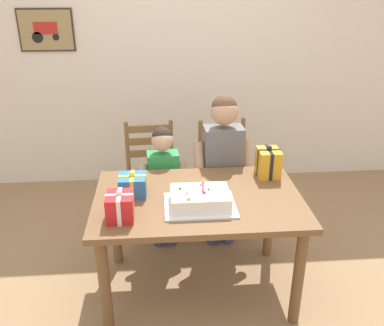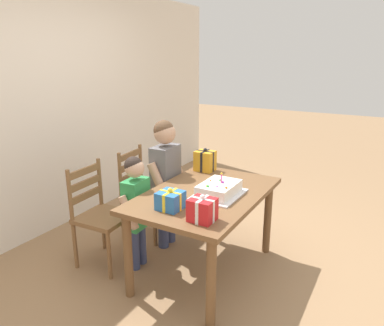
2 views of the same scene
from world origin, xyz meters
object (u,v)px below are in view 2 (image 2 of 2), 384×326
object	(u,v)px
gift_box_red_large	(170,200)
chair_right	(144,192)
birthday_cake	(219,189)
gift_box_corner_small	(205,161)
child_older	(166,172)
dining_table	(205,204)
chair_left	(100,215)
gift_box_beside_cake	(202,210)
child_younger	(136,202)

from	to	relation	value
gift_box_red_large	chair_right	xyz separation A→B (m)	(0.74, 0.82, -0.34)
birthday_cake	gift_box_corner_small	distance (m)	0.66
birthday_cake	child_older	bearing A→B (deg)	70.67
dining_table	child_older	world-z (taller)	child_older
birthday_cake	gift_box_red_large	bearing A→B (deg)	155.59
gift_box_red_large	chair_left	distance (m)	0.89
chair_left	chair_right	distance (m)	0.64
gift_box_beside_cake	birthday_cake	bearing A→B (deg)	12.22
chair_right	child_older	size ratio (longest dim) A/B	0.73
dining_table	gift_box_red_large	bearing A→B (deg)	170.39
child_older	child_younger	distance (m)	0.48
gift_box_red_large	child_older	distance (m)	0.82
gift_box_beside_cake	gift_box_corner_small	distance (m)	1.12
dining_table	gift_box_beside_cake	world-z (taller)	gift_box_beside_cake
dining_table	gift_box_corner_small	world-z (taller)	gift_box_corner_small
dining_table	child_older	distance (m)	0.62
gift_box_red_large	chair_left	xyz separation A→B (m)	(0.10, 0.82, -0.34)
birthday_cake	chair_right	distance (m)	1.10
gift_box_red_large	child_older	bearing A→B (deg)	36.22
child_older	chair_left	bearing A→B (deg)	149.66
chair_right	child_younger	distance (m)	0.65
gift_box_corner_small	chair_left	xyz separation A→B (m)	(-0.84, 0.60, -0.37)
gift_box_beside_cake	dining_table	bearing A→B (deg)	25.32
dining_table	child_older	bearing A→B (deg)	66.46
child_older	child_younger	bearing A→B (deg)	179.93
gift_box_beside_cake	child_older	distance (m)	1.07
gift_box_red_large	child_younger	xyz separation A→B (m)	(0.20, 0.49, -0.19)
birthday_cake	gift_box_beside_cake	xyz separation A→B (m)	(-0.48, -0.10, 0.03)
birthday_cake	chair_right	bearing A→B (deg)	72.87
birthday_cake	gift_box_red_large	size ratio (longest dim) A/B	2.46
chair_right	gift_box_corner_small	bearing A→B (deg)	-71.00
dining_table	gift_box_corner_small	bearing A→B (deg)	28.37
dining_table	birthday_cake	xyz separation A→B (m)	(0.00, -0.12, 0.15)
dining_table	chair_right	bearing A→B (deg)	70.42
chair_right	gift_box_red_large	bearing A→B (deg)	-132.05
dining_table	chair_left	world-z (taller)	chair_left
gift_box_corner_small	chair_right	size ratio (longest dim) A/B	0.25
chair_left	gift_box_beside_cake	bearing A→B (deg)	-97.99
dining_table	gift_box_corner_small	xyz separation A→B (m)	(0.52, 0.28, 0.20)
gift_box_corner_small	chair_right	bearing A→B (deg)	109.00
gift_box_beside_cake	child_younger	distance (m)	0.85
gift_box_red_large	gift_box_corner_small	size ratio (longest dim) A/B	0.77
gift_box_red_large	child_younger	size ratio (longest dim) A/B	0.17
birthday_cake	gift_box_beside_cake	world-z (taller)	same
chair_left	gift_box_corner_small	bearing A→B (deg)	-35.57
chair_right	child_younger	xyz separation A→B (m)	(-0.53, -0.33, 0.15)
gift_box_beside_cake	gift_box_corner_small	bearing A→B (deg)	26.93
chair_left	chair_right	world-z (taller)	same
chair_right	child_older	bearing A→B (deg)	-102.45
birthday_cake	chair_right	size ratio (longest dim) A/B	0.48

